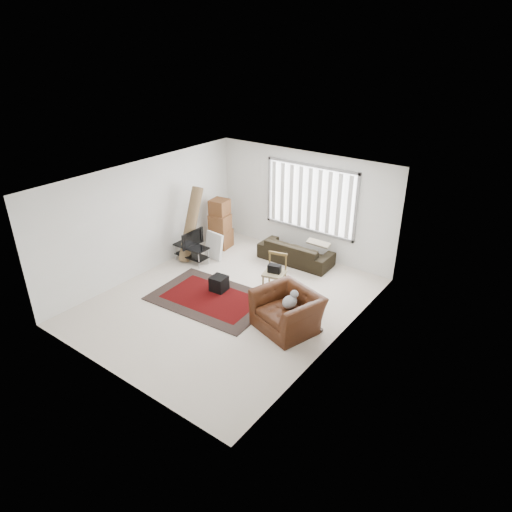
{
  "coord_description": "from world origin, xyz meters",
  "views": [
    {
      "loc": [
        5.49,
        -6.46,
        5.25
      ],
      "look_at": [
        0.43,
        0.4,
        1.05
      ],
      "focal_mm": 32.0,
      "sensor_mm": 36.0,
      "label": 1
    }
  ],
  "objects": [
    {
      "name": "moving_boxes",
      "position": [
        -1.97,
        2.03,
        0.62
      ],
      "size": [
        0.6,
        0.56,
        1.32
      ],
      "color": "brown",
      "rests_on": "ground"
    },
    {
      "name": "tv",
      "position": [
        -1.95,
        0.88,
        0.66
      ],
      "size": [
        0.09,
        0.73,
        0.42
      ],
      "primitive_type": "imported",
      "rotation": [
        0.0,
        0.0,
        1.57
      ],
      "color": "black",
      "rests_on": "tv_stand"
    },
    {
      "name": "subwoofer",
      "position": [
        -0.45,
        0.19,
        0.19
      ],
      "size": [
        0.37,
        0.37,
        0.34
      ],
      "primitive_type": "cube",
      "rotation": [
        0.0,
        0.0,
        0.09
      ],
      "color": "black",
      "rests_on": "persian_rug"
    },
    {
      "name": "persian_rug",
      "position": [
        -0.37,
        -0.17,
        0.01
      ],
      "size": [
        2.66,
        1.86,
        0.02
      ],
      "color": "black",
      "rests_on": "ground"
    },
    {
      "name": "room",
      "position": [
        0.03,
        0.51,
        1.76
      ],
      "size": [
        6.0,
        6.02,
        2.71
      ],
      "color": "beige",
      "rests_on": "ground"
    },
    {
      "name": "white_flatpack",
      "position": [
        -1.64,
        1.39,
        0.34
      ],
      "size": [
        0.55,
        0.25,
        0.69
      ],
      "primitive_type": "cube",
      "rotation": [
        -0.18,
        0.0,
        -0.08
      ],
      "color": "silver",
      "rests_on": "ground"
    },
    {
      "name": "rolled_rug",
      "position": [
        -2.07,
        1.04,
        0.94
      ],
      "size": [
        0.4,
        0.88,
        1.88
      ],
      "primitive_type": "cylinder",
      "rotation": [
        -0.32,
        0.0,
        -0.14
      ],
      "color": "brown",
      "rests_on": "ground"
    },
    {
      "name": "side_chair",
      "position": [
        0.51,
        0.98,
        0.47
      ],
      "size": [
        0.55,
        0.55,
        0.85
      ],
      "rotation": [
        0.0,
        0.0,
        0.24
      ],
      "color": "#948661",
      "rests_on": "ground"
    },
    {
      "name": "sofa",
      "position": [
        0.15,
        2.45,
        0.36
      ],
      "size": [
        1.91,
        0.86,
        0.73
      ],
      "primitive_type": "imported",
      "rotation": [
        0.0,
        0.0,
        3.17
      ],
      "color": "black",
      "rests_on": "ground"
    },
    {
      "name": "armchair",
      "position": [
        1.55,
        -0.1,
        0.44
      ],
      "size": [
        1.44,
        1.34,
        0.88
      ],
      "rotation": [
        0.0,
        0.0,
        -0.3
      ],
      "color": "#3E1C0C",
      "rests_on": "ground"
    },
    {
      "name": "tv_stand",
      "position": [
        -1.95,
        0.88,
        0.33
      ],
      "size": [
        0.9,
        0.41,
        0.45
      ],
      "color": "black",
      "rests_on": "ground"
    }
  ]
}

